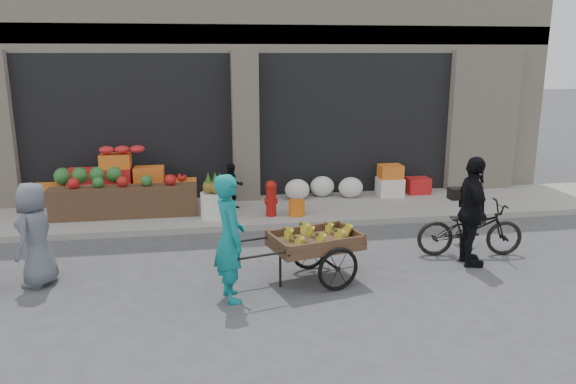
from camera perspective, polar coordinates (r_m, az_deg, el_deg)
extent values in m
plane|color=#424244|center=(7.71, -0.77, -10.78)|extent=(80.00, 80.00, 0.00)
cube|color=gray|center=(11.52, -3.81, -2.01)|extent=(18.00, 2.20, 0.12)
cube|color=beige|center=(15.16, -5.59, 14.95)|extent=(14.00, 6.00, 7.00)
cube|color=gray|center=(12.32, -4.68, 15.67)|extent=(14.00, 0.30, 0.40)
cube|color=black|center=(13.10, -15.67, 6.64)|extent=(4.40, 1.60, 3.10)
cube|color=black|center=(13.48, 5.88, 7.28)|extent=(4.40, 1.60, 3.10)
cube|color=beige|center=(12.22, -4.42, 6.62)|extent=(0.55, 0.80, 3.22)
cube|color=brown|center=(11.33, -16.32, -0.95)|extent=(2.80, 0.45, 0.60)
sphere|color=#1E5923|center=(11.82, -19.56, 1.60)|extent=(0.34, 0.34, 0.34)
cylinder|color=silver|center=(10.91, -7.50, -1.33)|extent=(0.52, 0.52, 0.50)
cylinder|color=#A5140F|center=(10.94, -1.73, -1.01)|extent=(0.20, 0.20, 0.56)
sphere|color=#A5140F|center=(10.86, -1.75, 0.62)|extent=(0.22, 0.22, 0.22)
cylinder|color=orange|center=(11.00, 0.89, -1.62)|extent=(0.32, 0.32, 0.30)
ellipsoid|color=silver|center=(12.28, 3.69, 0.35)|extent=(1.70, 0.60, 0.44)
imported|color=black|center=(11.46, -5.64, 0.57)|extent=(0.51, 0.43, 0.93)
cube|color=brown|center=(8.08, 2.77, -5.25)|extent=(1.40, 1.10, 0.11)
torus|color=black|center=(7.87, 5.11, -7.84)|extent=(0.62, 0.21, 0.62)
torus|color=black|center=(8.60, 2.25, -5.86)|extent=(0.62, 0.21, 0.62)
cylinder|color=black|center=(7.98, -0.80, -7.90)|extent=(0.04, 0.04, 0.51)
imported|color=#107D81|center=(7.44, -5.95, -4.67)|extent=(0.53, 0.70, 1.72)
imported|color=slate|center=(8.66, -24.29, -3.95)|extent=(0.67, 0.84, 1.50)
imported|color=black|center=(9.60, 18.00, -3.56)|extent=(1.78, 0.82, 0.90)
imported|color=black|center=(9.05, 18.21, -1.91)|extent=(0.55, 1.05, 1.72)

